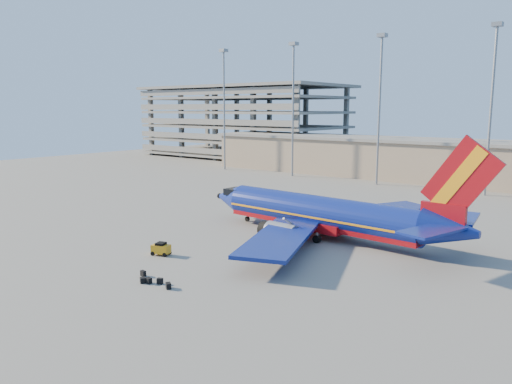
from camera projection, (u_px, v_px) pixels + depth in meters
ground at (249, 234)px, 59.45m from camera, size 220.00×220.00×0.00m
terminal_building at (475, 163)px, 97.51m from camera, size 122.00×16.00×8.50m
parking_garage at (244, 118)px, 152.72m from camera, size 62.00×32.00×21.40m
light_mast_row at (432, 93)px, 89.09m from camera, size 101.60×1.60×28.65m
aircraft_main at (326, 215)px, 57.50m from camera, size 36.61×35.16×12.39m
baggage_tug at (161, 249)px, 50.72m from camera, size 2.09×1.62×1.32m
luggage_pile at (153, 280)px, 42.62m from camera, size 4.77×1.65×0.51m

